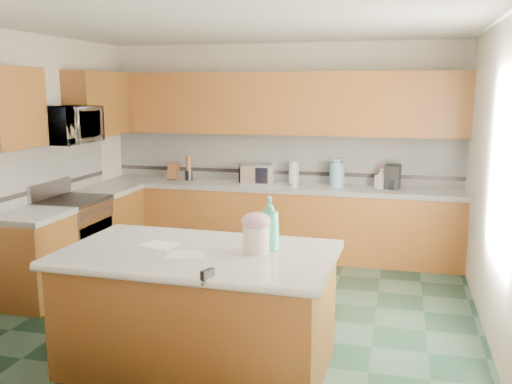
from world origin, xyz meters
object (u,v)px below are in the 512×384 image
(island_base, at_px, (199,312))
(island_top, at_px, (198,254))
(toaster_oven, at_px, (256,174))
(coffee_maker, at_px, (393,176))
(treat_jar, at_px, (256,239))
(knife_block, at_px, (173,171))
(soap_bottle_island, at_px, (270,223))

(island_base, relative_size, island_top, 0.95)
(toaster_oven, xyz_separation_m, coffee_maker, (1.72, 0.03, 0.03))
(treat_jar, bearing_deg, knife_block, 128.20)
(knife_block, bearing_deg, treat_jar, -54.76)
(treat_jar, height_order, toaster_oven, toaster_oven)
(island_top, relative_size, soap_bottle_island, 5.02)
(island_base, height_order, toaster_oven, toaster_oven)
(soap_bottle_island, height_order, knife_block, soap_bottle_island)
(treat_jar, bearing_deg, soap_bottle_island, 61.82)
(island_base, bearing_deg, coffee_maker, 68.17)
(treat_jar, distance_m, knife_block, 3.64)
(treat_jar, height_order, coffee_maker, coffee_maker)
(island_top, height_order, soap_bottle_island, soap_bottle_island)
(island_top, bearing_deg, coffee_maker, 68.17)
(treat_jar, relative_size, soap_bottle_island, 0.51)
(knife_block, distance_m, toaster_oven, 1.14)
(coffee_maker, bearing_deg, treat_jar, -97.24)
(island_base, relative_size, knife_block, 8.41)
(island_top, bearing_deg, treat_jar, 8.51)
(island_top, bearing_deg, toaster_oven, 97.83)
(island_top, bearing_deg, island_base, 1.50)
(island_base, bearing_deg, toaster_oven, 97.83)
(island_base, xyz_separation_m, island_top, (-0.00, 0.00, 0.46))
(knife_block, distance_m, coffee_maker, 2.85)
(toaster_oven, bearing_deg, soap_bottle_island, -93.46)
(soap_bottle_island, relative_size, coffee_maker, 1.36)
(treat_jar, xyz_separation_m, coffee_maker, (0.93, 3.12, 0.05))
(island_base, relative_size, soap_bottle_island, 4.78)
(coffee_maker, bearing_deg, island_top, -103.96)
(treat_jar, height_order, soap_bottle_island, soap_bottle_island)
(toaster_oven, height_order, coffee_maker, coffee_maker)
(soap_bottle_island, xyz_separation_m, knife_block, (-2.00, 2.98, -0.09))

